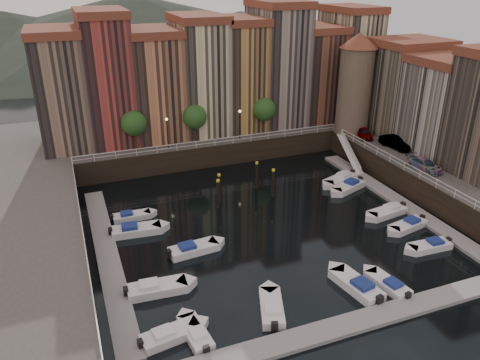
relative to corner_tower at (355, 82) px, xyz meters
name	(u,v)px	position (x,y,z in m)	size (l,w,h in m)	color
ground	(263,221)	(-20.00, -14.50, -10.19)	(200.00, 200.00, 0.00)	black
quay_far	(195,134)	(-20.00, 11.50, -8.69)	(80.00, 20.00, 3.00)	black
dock_left	(107,255)	(-36.20, -15.50, -10.02)	(2.00, 28.00, 0.35)	gray
dock_right	(395,199)	(-3.80, -15.50, -10.02)	(2.00, 28.00, 0.35)	gray
dock_near	(354,323)	(-20.00, -31.50, -10.02)	(30.00, 2.00, 0.35)	gray
mountains	(122,29)	(-18.28, 95.50, -2.28)	(145.00, 100.00, 18.00)	#2D382D
far_terrace	(219,73)	(-16.69, 9.00, 0.76)	(48.70, 10.30, 17.50)	#826752
right_terrace	(449,101)	(6.50, -10.70, -0.64)	(9.30, 24.30, 14.00)	#736857
corner_tower	(355,82)	(0.00, 0.00, 0.00)	(5.20, 5.20, 13.80)	#6B5B4C
promenade_trees	(200,116)	(-21.33, 3.70, -3.61)	(21.20, 3.20, 5.20)	black
street_lamps	(204,123)	(-21.00, 2.70, -4.30)	(10.36, 0.36, 4.18)	black
railings	(246,171)	(-20.00, -9.62, -6.41)	(36.08, 34.04, 0.52)	white
gangway	(350,152)	(-2.90, -4.50, -8.28)	(2.78, 8.32, 3.73)	white
mooring_pilings	(242,186)	(-20.08, -8.68, -8.54)	(7.24, 3.54, 3.78)	black
boat_left_0	(170,335)	(-33.26, -27.97, -9.83)	(4.75, 2.35, 1.07)	silver
boat_left_1	(156,288)	(-33.07, -22.31, -9.80)	(5.21, 2.19, 1.18)	silver
boat_left_3	(135,230)	(-33.05, -12.19, -9.79)	(5.25, 2.31, 1.19)	silver
boat_left_4	(131,216)	(-32.98, -8.95, -9.87)	(4.18, 1.59, 0.96)	silver
boat_right_0	(431,246)	(-7.28, -25.21, -9.85)	(4.47, 1.80, 1.02)	silver
boat_right_1	(408,225)	(-6.61, -21.25, -9.84)	(4.69, 2.50, 1.05)	silver
boat_right_2	(388,212)	(-6.78, -18.09, -9.82)	(4.94, 2.42, 1.11)	silver
boat_right_3	(349,186)	(-7.15, -11.05, -9.81)	(5.07, 3.37, 1.15)	silver
boat_right_4	(341,179)	(-6.91, -8.89, -9.80)	(5.24, 3.45, 1.18)	silver
boat_near_0	(196,334)	(-31.44, -28.47, -9.87)	(1.90, 4.24, 0.96)	silver
boat_near_1	(272,308)	(-25.18, -27.99, -9.83)	(3.11, 4.84, 1.09)	silver
boat_near_2	(357,286)	(-17.38, -27.98, -9.79)	(2.70, 5.38, 1.21)	silver
boat_near_3	(388,284)	(-14.77, -28.70, -9.86)	(2.23, 4.44, 1.00)	silver
car_a	(364,134)	(0.17, -3.01, -6.52)	(1.60, 3.98, 1.36)	gray
car_b	(397,143)	(1.67, -8.08, -6.39)	(1.70, 4.87, 1.60)	gray
car_c	(424,165)	(0.09, -15.10, -6.54)	(1.84, 4.52, 1.31)	gray
boat_extra_538	(192,249)	(-28.62, -17.63, -9.81)	(5.03, 2.26, 1.13)	silver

